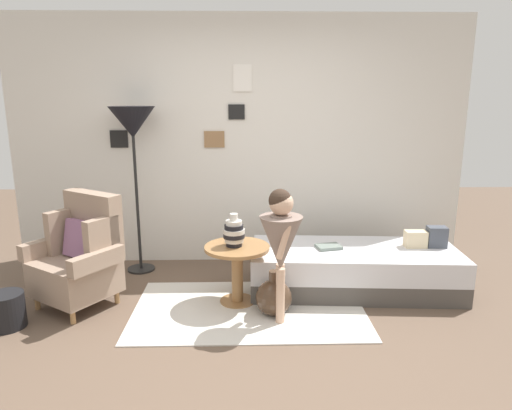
{
  "coord_description": "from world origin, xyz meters",
  "views": [
    {
      "loc": [
        0.05,
        -2.93,
        1.77
      ],
      "look_at": [
        0.15,
        0.95,
        0.85
      ],
      "focal_mm": 32.03,
      "sensor_mm": 36.0,
      "label": 1
    }
  ],
  "objects_px": {
    "daybed": "(354,269)",
    "vase_striped": "(234,233)",
    "person_child": "(281,239)",
    "magazine_basket": "(6,311)",
    "armchair": "(81,256)",
    "floor_lamp": "(133,128)",
    "side_table": "(237,262)",
    "demijohn_near": "(274,297)",
    "book_on_daybed": "(329,247)"
  },
  "relations": [
    {
      "from": "daybed",
      "to": "magazine_basket",
      "type": "bearing_deg",
      "value": -167.03
    },
    {
      "from": "side_table",
      "to": "demijohn_near",
      "type": "bearing_deg",
      "value": -38.24
    },
    {
      "from": "book_on_daybed",
      "to": "floor_lamp",
      "type": "bearing_deg",
      "value": 164.2
    },
    {
      "from": "side_table",
      "to": "vase_striped",
      "type": "distance_m",
      "value": 0.27
    },
    {
      "from": "side_table",
      "to": "floor_lamp",
      "type": "bearing_deg",
      "value": 141.73
    },
    {
      "from": "armchair",
      "to": "floor_lamp",
      "type": "height_order",
      "value": "floor_lamp"
    },
    {
      "from": "floor_lamp",
      "to": "book_on_daybed",
      "type": "bearing_deg",
      "value": -15.8
    },
    {
      "from": "daybed",
      "to": "book_on_daybed",
      "type": "distance_m",
      "value": 0.32
    },
    {
      "from": "armchair",
      "to": "floor_lamp",
      "type": "xyz_separation_m",
      "value": [
        0.32,
        0.79,
        1.04
      ]
    },
    {
      "from": "vase_striped",
      "to": "floor_lamp",
      "type": "bearing_deg",
      "value": 141.21
    },
    {
      "from": "armchair",
      "to": "side_table",
      "type": "relative_size",
      "value": 1.72
    },
    {
      "from": "book_on_daybed",
      "to": "armchair",
      "type": "bearing_deg",
      "value": -173.25
    },
    {
      "from": "side_table",
      "to": "demijohn_near",
      "type": "distance_m",
      "value": 0.45
    },
    {
      "from": "person_child",
      "to": "demijohn_near",
      "type": "distance_m",
      "value": 0.55
    },
    {
      "from": "daybed",
      "to": "magazine_basket",
      "type": "relative_size",
      "value": 6.95
    },
    {
      "from": "daybed",
      "to": "demijohn_near",
      "type": "distance_m",
      "value": 0.93
    },
    {
      "from": "vase_striped",
      "to": "demijohn_near",
      "type": "relative_size",
      "value": 0.74
    },
    {
      "from": "vase_striped",
      "to": "book_on_daybed",
      "type": "xyz_separation_m",
      "value": [
        0.87,
        0.27,
        -0.23
      ]
    },
    {
      "from": "armchair",
      "to": "book_on_daybed",
      "type": "distance_m",
      "value": 2.21
    },
    {
      "from": "book_on_daybed",
      "to": "side_table",
      "type": "bearing_deg",
      "value": -161.73
    },
    {
      "from": "vase_striped",
      "to": "book_on_daybed",
      "type": "relative_size",
      "value": 1.3
    },
    {
      "from": "armchair",
      "to": "magazine_basket",
      "type": "height_order",
      "value": "armchair"
    },
    {
      "from": "floor_lamp",
      "to": "magazine_basket",
      "type": "bearing_deg",
      "value": -122.8
    },
    {
      "from": "demijohn_near",
      "to": "armchair",
      "type": "bearing_deg",
      "value": 171.06
    },
    {
      "from": "side_table",
      "to": "armchair",
      "type": "bearing_deg",
      "value": 179.16
    },
    {
      "from": "armchair",
      "to": "demijohn_near",
      "type": "height_order",
      "value": "armchair"
    },
    {
      "from": "daybed",
      "to": "demijohn_near",
      "type": "bearing_deg",
      "value": -147.17
    },
    {
      "from": "daybed",
      "to": "vase_striped",
      "type": "distance_m",
      "value": 1.23
    },
    {
      "from": "vase_striped",
      "to": "book_on_daybed",
      "type": "height_order",
      "value": "vase_striped"
    },
    {
      "from": "armchair",
      "to": "book_on_daybed",
      "type": "bearing_deg",
      "value": 6.75
    },
    {
      "from": "armchair",
      "to": "person_child",
      "type": "height_order",
      "value": "person_child"
    },
    {
      "from": "floor_lamp",
      "to": "daybed",
      "type": "bearing_deg",
      "value": -14.43
    },
    {
      "from": "daybed",
      "to": "floor_lamp",
      "type": "height_order",
      "value": "floor_lamp"
    },
    {
      "from": "floor_lamp",
      "to": "book_on_daybed",
      "type": "xyz_separation_m",
      "value": [
        1.87,
        -0.53,
        -1.06
      ]
    },
    {
      "from": "side_table",
      "to": "floor_lamp",
      "type": "height_order",
      "value": "floor_lamp"
    },
    {
      "from": "person_child",
      "to": "demijohn_near",
      "type": "xyz_separation_m",
      "value": [
        -0.04,
        0.1,
        -0.54
      ]
    },
    {
      "from": "vase_striped",
      "to": "magazine_basket",
      "type": "bearing_deg",
      "value": -167.14
    },
    {
      "from": "magazine_basket",
      "to": "person_child",
      "type": "bearing_deg",
      "value": 1.62
    },
    {
      "from": "side_table",
      "to": "magazine_basket",
      "type": "relative_size",
      "value": 2.02
    },
    {
      "from": "side_table",
      "to": "daybed",
      "type": "bearing_deg",
      "value": 13.7
    },
    {
      "from": "daybed",
      "to": "person_child",
      "type": "relative_size",
      "value": 1.79
    },
    {
      "from": "side_table",
      "to": "floor_lamp",
      "type": "xyz_separation_m",
      "value": [
        -1.03,
        0.81,
        1.1
      ]
    },
    {
      "from": "floor_lamp",
      "to": "person_child",
      "type": "relative_size",
      "value": 1.54
    },
    {
      "from": "person_child",
      "to": "magazine_basket",
      "type": "height_order",
      "value": "person_child"
    },
    {
      "from": "daybed",
      "to": "floor_lamp",
      "type": "bearing_deg",
      "value": 165.57
    },
    {
      "from": "daybed",
      "to": "armchair",
      "type": "bearing_deg",
      "value": -174.24
    },
    {
      "from": "armchair",
      "to": "demijohn_near",
      "type": "xyz_separation_m",
      "value": [
        1.65,
        -0.26,
        -0.28
      ]
    },
    {
      "from": "daybed",
      "to": "side_table",
      "type": "xyz_separation_m",
      "value": [
        -1.09,
        -0.27,
        0.18
      ]
    },
    {
      "from": "demijohn_near",
      "to": "person_child",
      "type": "bearing_deg",
      "value": -66.23
    },
    {
      "from": "daybed",
      "to": "book_on_daybed",
      "type": "xyz_separation_m",
      "value": [
        -0.24,
        0.01,
        0.22
      ]
    }
  ]
}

